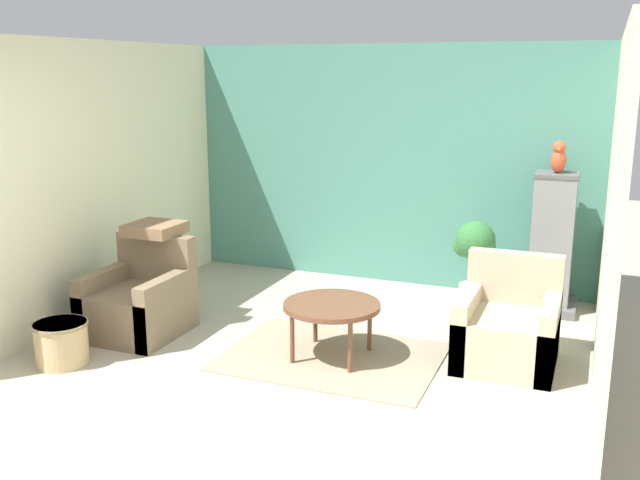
% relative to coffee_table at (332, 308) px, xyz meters
% --- Properties ---
extents(ground_plane, '(20.00, 20.00, 0.00)m').
position_rel_coffee_table_xyz_m(ground_plane, '(-0.22, -1.57, -0.41)').
color(ground_plane, '#B2A893').
rests_on(ground_plane, ground).
extents(wall_back_accent, '(4.39, 0.06, 2.47)m').
position_rel_coffee_table_xyz_m(wall_back_accent, '(-0.22, 2.22, 0.82)').
color(wall_back_accent, '#4C897A').
rests_on(wall_back_accent, ground_plane).
extents(wall_left, '(0.06, 3.76, 2.47)m').
position_rel_coffee_table_xyz_m(wall_left, '(-2.39, 0.31, 0.82)').
color(wall_left, beige).
rests_on(wall_left, ground_plane).
extents(wall_right, '(0.06, 3.76, 2.47)m').
position_rel_coffee_table_xyz_m(wall_right, '(1.94, 0.31, 0.82)').
color(wall_right, beige).
rests_on(wall_right, ground_plane).
extents(area_rug, '(1.66, 1.23, 0.01)m').
position_rel_coffee_table_xyz_m(area_rug, '(0.00, 0.00, -0.40)').
color(area_rug, gray).
rests_on(area_rug, ground_plane).
extents(coffee_table, '(0.76, 0.76, 0.45)m').
position_rel_coffee_table_xyz_m(coffee_table, '(0.00, 0.00, 0.00)').
color(coffee_table, brown).
rests_on(coffee_table, ground_plane).
extents(armchair_left, '(0.73, 0.78, 0.81)m').
position_rel_coffee_table_xyz_m(armchair_left, '(-1.72, -0.10, -0.14)').
color(armchair_left, '#7A664C').
rests_on(armchair_left, ground_plane).
extents(armchair_right, '(0.73, 0.78, 0.81)m').
position_rel_coffee_table_xyz_m(armchair_right, '(1.29, 0.41, -0.14)').
color(armchair_right, tan).
rests_on(armchair_right, ground_plane).
extents(birdcage, '(0.52, 0.52, 1.30)m').
position_rel_coffee_table_xyz_m(birdcage, '(1.48, 1.83, 0.20)').
color(birdcage, '#555559').
rests_on(birdcage, ground_plane).
extents(parrot, '(0.14, 0.25, 0.30)m').
position_rel_coffee_table_xyz_m(parrot, '(1.48, 1.83, 1.02)').
color(parrot, '#D14C2D').
rests_on(parrot, birdcage).
extents(potted_plant, '(0.41, 0.37, 0.82)m').
position_rel_coffee_table_xyz_m(potted_plant, '(0.79, 1.73, 0.12)').
color(potted_plant, beige).
rests_on(potted_plant, ground_plane).
extents(wicker_basket, '(0.41, 0.41, 0.33)m').
position_rel_coffee_table_xyz_m(wicker_basket, '(-1.88, -0.89, -0.23)').
color(wicker_basket, tan).
rests_on(wicker_basket, ground_plane).
extents(throw_pillow, '(0.43, 0.43, 0.10)m').
position_rel_coffee_table_xyz_m(throw_pillow, '(-1.72, 0.18, 0.45)').
color(throw_pillow, '#846647').
rests_on(throw_pillow, armchair_left).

